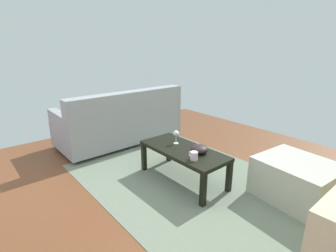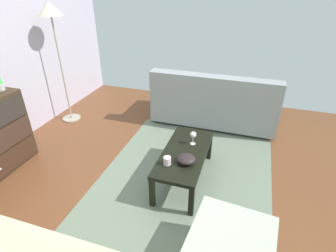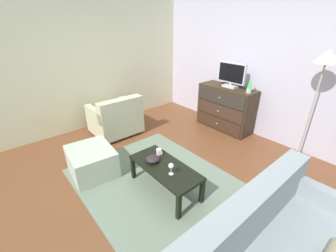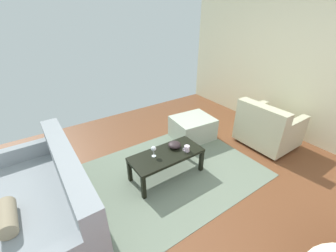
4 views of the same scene
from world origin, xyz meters
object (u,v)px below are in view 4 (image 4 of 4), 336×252
Objects in this scene: bowl_decorative at (175,145)px; couch_large at (49,200)px; wine_glass at (154,149)px; coffee_table at (167,156)px; ottoman at (192,128)px; mug at (187,149)px; armchair at (267,128)px.

bowl_decorative is 1.67m from couch_large.
bowl_decorative is at bearing -177.63° from wine_glass.
coffee_table is 1.49m from couch_large.
wine_glass is at bearing 25.49° from ottoman.
wine_glass reaches higher than bowl_decorative.
ottoman is (-2.47, -0.52, -0.12)m from couch_large.
mug is (-0.27, 0.11, 0.09)m from coffee_table.
coffee_table is 5.55× the size of bowl_decorative.
mug is at bearing 44.68° from ottoman.
armchair reaches higher than mug.
ottoman is (-0.72, -0.71, -0.22)m from mug.
mug is at bearing -6.64° from armchair.
couch_large is (1.75, -0.19, -0.10)m from mug.
coffee_table is 0.21m from bowl_decorative.
wine_glass is at bearing 2.37° from bowl_decorative.
coffee_table is 1.18× the size of armchair.
wine_glass reaches higher than mug.
bowl_decorative is 0.10× the size of couch_large.
coffee_table is 1.16m from ottoman.
wine_glass is at bearing 178.65° from couch_large.
armchair is 1.28m from ottoman.
mug is 1.04m from ottoman.
coffee_table is at bearing -9.06° from armchair.
mug is 1.64m from armchair.
mug reaches higher than ottoman.
ottoman is (-0.80, -0.54, -0.22)m from bowl_decorative.
wine_glass reaches higher than coffee_table.
armchair is (-1.71, 0.36, -0.10)m from bowl_decorative.
armchair is at bearing 170.94° from coffee_table.
wine_glass is 0.47m from mug.
armchair is at bearing 170.43° from wine_glass.
coffee_table is 0.30m from mug.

